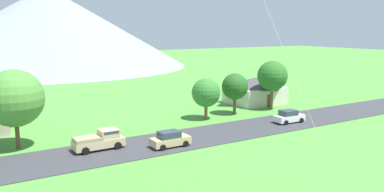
# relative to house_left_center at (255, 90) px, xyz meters

# --- Properties ---
(road_strip) EXTENTS (160.00, 7.81, 0.08)m
(road_strip) POSITION_rel_house_left_center_xyz_m (-25.94, -12.63, -2.24)
(road_strip) COLOR #38383D
(road_strip) RESTS_ON ground
(mountain_central_ridge) EXTENTS (89.44, 89.44, 25.85)m
(mountain_central_ridge) POSITION_rel_house_left_center_xyz_m (-16.23, 84.61, 10.65)
(mountain_central_ridge) COLOR gray
(mountain_central_ridge) RESTS_ON ground
(house_left_center) EXTENTS (9.18, 7.75, 4.40)m
(house_left_center) POSITION_rel_house_left_center_xyz_m (0.00, 0.00, 0.00)
(house_left_center) COLOR beige
(house_left_center) RESTS_ON ground
(tree_left_of_center) EXTENTS (3.97, 3.97, 5.72)m
(tree_left_of_center) POSITION_rel_house_left_center_xyz_m (-13.44, -5.51, 1.44)
(tree_left_of_center) COLOR brown
(tree_left_of_center) RESTS_ON ground
(tree_center) EXTENTS (6.00, 6.00, 8.38)m
(tree_center) POSITION_rel_house_left_center_xyz_m (-37.71, -6.47, 3.09)
(tree_center) COLOR brown
(tree_center) RESTS_ON ground
(tree_right_of_center) EXTENTS (3.86, 3.86, 6.05)m
(tree_right_of_center) POSITION_rel_house_left_center_xyz_m (-8.08, -5.01, 1.82)
(tree_right_of_center) COLOR brown
(tree_right_of_center) RESTS_ON ground
(tree_far_right) EXTENTS (4.67, 4.67, 7.59)m
(tree_far_right) POSITION_rel_house_left_center_xyz_m (-0.95, -5.14, 2.96)
(tree_far_right) COLOR brown
(tree_far_right) RESTS_ON ground
(parked_car_tan_west_end) EXTENTS (4.21, 2.10, 1.68)m
(parked_car_tan_west_end) POSITION_rel_house_left_center_xyz_m (-23.79, -14.37, -1.41)
(parked_car_tan_west_end) COLOR tan
(parked_car_tan_west_end) RESTS_ON road_strip
(parked_car_white_mid_east) EXTENTS (4.27, 2.22, 1.68)m
(parked_car_white_mid_east) POSITION_rel_house_left_center_xyz_m (-5.17, -13.13, -1.41)
(parked_car_white_mid_east) COLOR white
(parked_car_white_mid_east) RESTS_ON road_strip
(pickup_truck_sand_west_side) EXTENTS (5.23, 2.39, 1.99)m
(pickup_truck_sand_west_side) POSITION_rel_house_left_center_xyz_m (-30.46, -11.41, -1.22)
(pickup_truck_sand_west_side) COLOR #C6B284
(pickup_truck_sand_west_side) RESTS_ON road_strip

